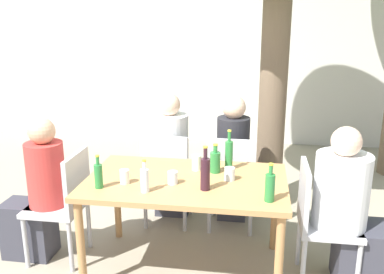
# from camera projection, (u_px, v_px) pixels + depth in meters

# --- Properties ---
(ground_plane) EXTENTS (30.00, 30.00, 0.00)m
(ground_plane) POSITION_uv_depth(u_px,v_px,m) (186.00, 267.00, 3.47)
(ground_plane) COLOR gray
(cafe_building_wall) EXTENTS (10.00, 0.08, 2.80)m
(cafe_building_wall) POSITION_uv_depth(u_px,v_px,m) (226.00, 53.00, 6.58)
(cafe_building_wall) COLOR beige
(cafe_building_wall) RESTS_ON ground_plane
(dining_table_front) EXTENTS (1.52, 0.94, 0.77)m
(dining_table_front) POSITION_uv_depth(u_px,v_px,m) (186.00, 189.00, 3.28)
(dining_table_front) COLOR #B27F4C
(dining_table_front) RESTS_ON ground_plane
(patio_chair_0) EXTENTS (0.44, 0.44, 0.93)m
(patio_chair_0) POSITION_uv_depth(u_px,v_px,m) (65.00, 199.00, 3.47)
(patio_chair_0) COLOR #B2B2B7
(patio_chair_0) RESTS_ON ground_plane
(patio_chair_1) EXTENTS (0.44, 0.44, 0.93)m
(patio_chair_1) POSITION_uv_depth(u_px,v_px,m) (318.00, 217.00, 3.17)
(patio_chair_1) COLOR #B2B2B7
(patio_chair_1) RESTS_ON ground_plane
(patio_chair_2) EXTENTS (0.44, 0.44, 0.93)m
(patio_chair_2) POSITION_uv_depth(u_px,v_px,m) (167.00, 173.00, 4.03)
(patio_chair_2) COLOR #B2B2B7
(patio_chair_2) RESTS_ON ground_plane
(patio_chair_3) EXTENTS (0.44, 0.44, 0.93)m
(patio_chair_3) POSITION_uv_depth(u_px,v_px,m) (231.00, 177.00, 3.94)
(patio_chair_3) COLOR #B2B2B7
(patio_chair_3) RESTS_ON ground_plane
(person_seated_0) EXTENTS (0.55, 0.30, 1.21)m
(person_seated_0) POSITION_uv_depth(u_px,v_px,m) (38.00, 197.00, 3.50)
(person_seated_0) COLOR #383842
(person_seated_0) RESTS_ON ground_plane
(person_seated_1) EXTENTS (0.60, 0.40, 1.23)m
(person_seated_1) POSITION_uv_depth(u_px,v_px,m) (351.00, 215.00, 3.13)
(person_seated_1) COLOR #383842
(person_seated_1) RESTS_ON ground_plane
(person_seated_2) EXTENTS (0.37, 0.58, 1.27)m
(person_seated_2) POSITION_uv_depth(u_px,v_px,m) (171.00, 161.00, 4.24)
(person_seated_2) COLOR #383842
(person_seated_2) RESTS_ON ground_plane
(person_seated_3) EXTENTS (0.31, 0.55, 1.27)m
(person_seated_3) POSITION_uv_depth(u_px,v_px,m) (233.00, 165.00, 4.16)
(person_seated_3) COLOR #383842
(person_seated_3) RESTS_ON ground_plane
(water_bottle_0) EXTENTS (0.06, 0.06, 0.24)m
(water_bottle_0) POSITION_uv_depth(u_px,v_px,m) (145.00, 180.00, 3.00)
(water_bottle_0) COLOR silver
(water_bottle_0) RESTS_ON dining_table_front
(green_bottle_1) EXTENTS (0.08, 0.08, 0.24)m
(green_bottle_1) POSITION_uv_depth(u_px,v_px,m) (215.00, 161.00, 3.37)
(green_bottle_1) COLOR #287A38
(green_bottle_1) RESTS_ON dining_table_front
(green_bottle_2) EXTENTS (0.06, 0.06, 0.25)m
(green_bottle_2) POSITION_uv_depth(u_px,v_px,m) (98.00, 175.00, 3.07)
(green_bottle_2) COLOR #287A38
(green_bottle_2) RESTS_ON dining_table_front
(green_bottle_3) EXTENTS (0.07, 0.07, 0.27)m
(green_bottle_3) POSITION_uv_depth(u_px,v_px,m) (270.00, 187.00, 2.85)
(green_bottle_3) COLOR #287A38
(green_bottle_3) RESTS_ON dining_table_front
(wine_bottle_4) EXTENTS (0.07, 0.07, 0.33)m
(wine_bottle_4) POSITION_uv_depth(u_px,v_px,m) (205.00, 173.00, 3.03)
(wine_bottle_4) COLOR #331923
(wine_bottle_4) RESTS_ON dining_table_front
(green_bottle_5) EXTENTS (0.06, 0.06, 0.33)m
(green_bottle_5) POSITION_uv_depth(u_px,v_px,m) (229.00, 154.00, 3.43)
(green_bottle_5) COLOR #287A38
(green_bottle_5) RESTS_ON dining_table_front
(drinking_glass_0) EXTENTS (0.08, 0.08, 0.10)m
(drinking_glass_0) POSITION_uv_depth(u_px,v_px,m) (173.00, 178.00, 3.16)
(drinking_glass_0) COLOR silver
(drinking_glass_0) RESTS_ON dining_table_front
(drinking_glass_1) EXTENTS (0.07, 0.07, 0.12)m
(drinking_glass_1) POSITION_uv_depth(u_px,v_px,m) (197.00, 163.00, 3.43)
(drinking_glass_1) COLOR silver
(drinking_glass_1) RESTS_ON dining_table_front
(drinking_glass_2) EXTENTS (0.07, 0.07, 0.11)m
(drinking_glass_2) POSITION_uv_depth(u_px,v_px,m) (125.00, 177.00, 3.16)
(drinking_glass_2) COLOR silver
(drinking_glass_2) RESTS_ON dining_table_front
(drinking_glass_3) EXTENTS (0.08, 0.08, 0.10)m
(drinking_glass_3) POSITION_uv_depth(u_px,v_px,m) (230.00, 174.00, 3.23)
(drinking_glass_3) COLOR silver
(drinking_glass_3) RESTS_ON dining_table_front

